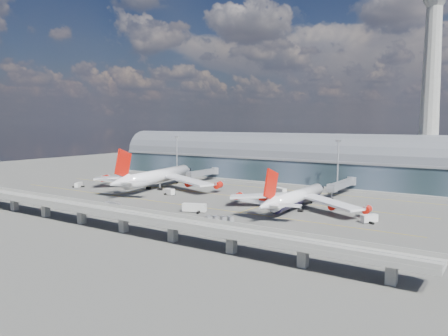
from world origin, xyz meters
The scene contains 20 objects.
ground centered at (0.00, 0.00, 0.00)m, with size 500.00×500.00×0.00m, color #474744.
taxi_lines centered at (0.00, 22.11, 0.01)m, with size 200.00×80.12×0.01m.
terminal centered at (0.00, 77.99, 11.34)m, with size 200.00×30.00×28.00m.
control_tower centered at (85.00, 83.00, 51.64)m, with size 19.00×19.00×103.00m.
guideway centered at (0.00, -55.00, 5.29)m, with size 220.00×8.50×7.20m.
floodlight_mast_left centered at (-50.00, 55.00, 13.63)m, with size 3.00×0.70×25.70m.
floodlight_mast_right centered at (50.00, 55.00, 13.63)m, with size 3.00×0.70×25.70m.
airliner_left centered at (-30.83, 15.29, 6.48)m, with size 70.34×74.06×22.66m.
airliner_right centered at (50.69, 5.59, 4.86)m, with size 56.48×59.01×18.75m.
jet_bridge_left centered at (-27.79, 53.12, 5.18)m, with size 4.40×28.00×7.25m.
jet_bridge_right centered at (54.16, 51.18, 5.18)m, with size 4.40×32.00×7.25m.
service_truck_0 centered at (-69.02, -2.52, 1.33)m, with size 4.90×6.39×2.57m.
service_truck_1 centered at (-13.45, 5.65, 1.50)m, with size 5.55×3.53×2.98m.
service_truck_2 centered at (20.23, -19.16, 1.72)m, with size 9.45×5.51×3.30m.
service_truck_3 centered at (80.35, -0.12, 1.45)m, with size 5.21×6.09×2.83m.
service_truck_4 centered at (42.02, 48.45, 1.65)m, with size 3.64×6.03×3.28m.
service_truck_5 centered at (29.20, 35.95, 1.59)m, with size 6.87×5.12×3.12m.
cargo_train_0 centered at (-13.09, -29.30, 0.96)m, with size 8.26×1.79×1.84m.
cargo_train_1 centered at (10.97, -41.87, 0.93)m, with size 13.55×4.02×1.79m.
cargo_train_2 centered at (36.73, -26.44, 0.88)m, with size 9.79×5.99×1.69m.
Camera 1 is at (119.93, -148.54, 34.02)m, focal length 35.00 mm.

